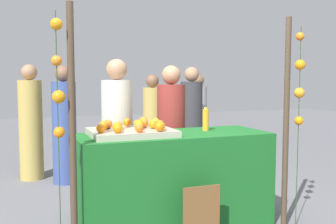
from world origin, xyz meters
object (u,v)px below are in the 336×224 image
orange_0 (118,126)px  vendor_right (171,140)px  vendor_left (117,141)px  orange_1 (137,123)px  juice_bottle (206,120)px  chalkboard_sign (201,218)px  stall_counter (173,181)px

orange_0 → vendor_right: size_ratio=0.05×
vendor_left → vendor_right: bearing=3.2°
orange_1 → vendor_left: (-0.08, 0.50, -0.25)m
orange_0 → orange_1: size_ratio=1.15×
vendor_left → juice_bottle: bearing=-36.1°
orange_0 → juice_bottle: size_ratio=0.35×
chalkboard_sign → vendor_right: size_ratio=0.35×
orange_0 → juice_bottle: 0.96m
stall_counter → chalkboard_sign: bearing=-86.4°
chalkboard_sign → orange_1: bearing=116.7°
orange_1 → juice_bottle: 0.72m
juice_bottle → vendor_right: 0.70m
juice_bottle → orange_1: bearing=173.9°
chalkboard_sign → vendor_right: (0.21, 1.25, 0.49)m
stall_counter → orange_1: orange_1 is taller
orange_1 → juice_bottle: bearing=-6.1°
vendor_left → vendor_right: vendor_left is taller
stall_counter → orange_0: 0.80m
orange_1 → juice_bottle: juice_bottle is taller
vendor_left → vendor_right: size_ratio=1.04×
juice_bottle → chalkboard_sign: (-0.35, -0.63, -0.78)m
orange_0 → vendor_right: bearing=41.2°
stall_counter → juice_bottle: size_ratio=7.84×
orange_0 → vendor_right: (0.81, 0.71, -0.28)m
stall_counter → juice_bottle: (0.39, 0.08, 0.59)m
orange_0 → vendor_left: size_ratio=0.05×
stall_counter → juice_bottle: juice_bottle is taller
chalkboard_sign → vendor_left: bearing=109.9°
juice_bottle → vendor_left: bearing=143.9°
juice_bottle → vendor_right: vendor_right is taller
juice_bottle → vendor_right: size_ratio=0.15×
orange_0 → juice_bottle: (0.95, 0.09, 0.01)m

